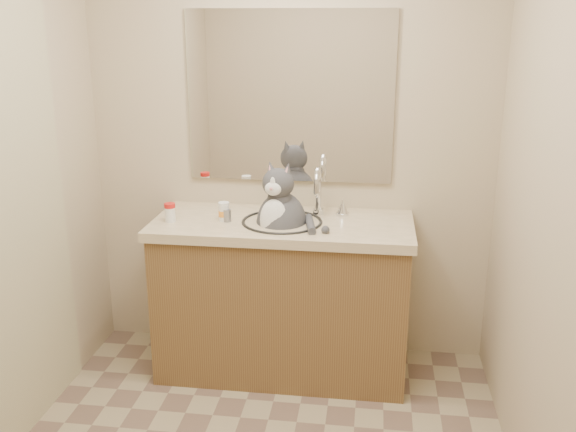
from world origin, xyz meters
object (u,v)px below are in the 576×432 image
object	(u,v)px
cat	(281,220)
pill_bottle_redcap	(170,212)
grey_canister	(227,215)
pill_bottle_orange	(224,212)

from	to	relation	value
cat	pill_bottle_redcap	size ratio (longest dim) A/B	5.41
cat	pill_bottle_redcap	xyz separation A→B (m)	(-0.56, -0.07, 0.04)
cat	grey_canister	xyz separation A→B (m)	(-0.27, -0.03, 0.02)
grey_canister	cat	bearing A→B (deg)	5.57
cat	pill_bottle_orange	xyz separation A→B (m)	(-0.29, -0.01, 0.04)
pill_bottle_orange	grey_canister	distance (m)	0.03
cat	pill_bottle_orange	distance (m)	0.30
pill_bottle_redcap	pill_bottle_orange	world-z (taller)	same
pill_bottle_redcap	pill_bottle_orange	distance (m)	0.27
cat	grey_canister	world-z (taller)	cat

